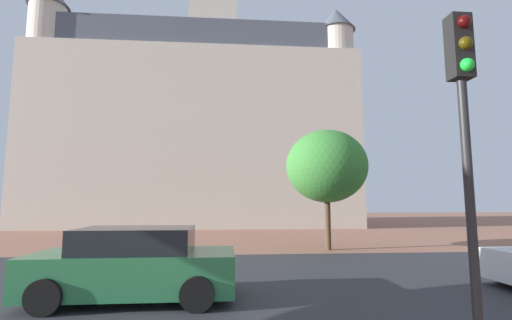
% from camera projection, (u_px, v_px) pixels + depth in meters
% --- Properties ---
extents(ground_plane, '(120.00, 120.00, 0.00)m').
position_uv_depth(ground_plane, '(264.00, 269.00, 10.72)').
color(ground_plane, '#93604C').
extents(street_asphalt_strip, '(120.00, 8.74, 0.00)m').
position_uv_depth(street_asphalt_strip, '(270.00, 278.00, 9.45)').
color(street_asphalt_strip, '#2D2D33').
rests_on(street_asphalt_strip, ground_plane).
extents(landmark_building, '(26.88, 14.03, 35.18)m').
position_uv_depth(landmark_building, '(201.00, 127.00, 34.04)').
color(landmark_building, beige).
rests_on(landmark_building, ground_plane).
extents(car_green, '(4.06, 2.04, 1.46)m').
position_uv_depth(car_green, '(135.00, 265.00, 7.38)').
color(car_green, '#287042').
rests_on(car_green, ground_plane).
extents(traffic_light_pole, '(0.28, 0.34, 4.53)m').
position_uv_depth(traffic_light_pole, '(464.00, 112.00, 4.76)').
color(traffic_light_pole, black).
rests_on(traffic_light_pole, ground_plane).
extents(tree_curb_far, '(3.49, 3.49, 5.12)m').
position_uv_depth(tree_curb_far, '(327.00, 166.00, 15.52)').
color(tree_curb_far, '#4C3823').
rests_on(tree_curb_far, ground_plane).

